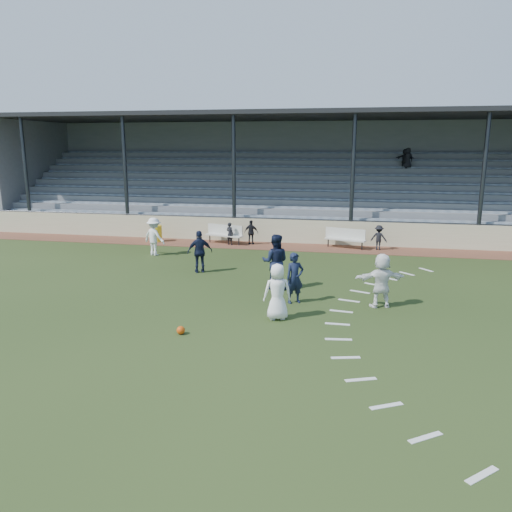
{
  "coord_description": "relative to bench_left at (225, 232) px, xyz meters",
  "views": [
    {
      "loc": [
        3.21,
        -13.5,
        4.96
      ],
      "look_at": [
        0.0,
        2.5,
        1.3
      ],
      "focal_mm": 35.0,
      "sensor_mm": 36.0,
      "label": 1
    }
  ],
  "objects": [
    {
      "name": "sub_right",
      "position": [
        7.63,
        -0.08,
        0.03
      ],
      "size": [
        0.84,
        0.6,
        1.19
      ],
      "primitive_type": "imported",
      "rotation": [
        0.0,
        0.0,
        2.92
      ],
      "color": "black",
      "rests_on": "cinder_track"
    },
    {
      "name": "player_navy_lead",
      "position": [
        4.69,
        -8.97,
        0.23
      ],
      "size": [
        0.71,
        0.64,
        1.63
      ],
      "primitive_type": "imported",
      "rotation": [
        0.0,
        0.0,
        0.54
      ],
      "color": "#121931",
      "rests_on": "ground"
    },
    {
      "name": "trash_bin",
      "position": [
        -3.58,
        -0.21,
        -0.15
      ],
      "size": [
        0.52,
        0.52,
        0.84
      ],
      "primitive_type": "cylinder",
      "color": "yellow",
      "rests_on": "cinder_track"
    },
    {
      "name": "bench_right",
      "position": [
        6.04,
        0.05,
        0.0
      ],
      "size": [
        2.03,
        1.02,
        0.95
      ],
      "rotation": [
        0.0,
        0.0,
        -0.29
      ],
      "color": "beige",
      "rests_on": "cinder_track"
    },
    {
      "name": "sub_left_far",
      "position": [
        1.38,
        0.02,
        0.05
      ],
      "size": [
        0.73,
        0.33,
        1.22
      ],
      "primitive_type": "imported",
      "rotation": [
        0.0,
        0.0,
        3.09
      ],
      "color": "black",
      "rests_on": "cinder_track"
    },
    {
      "name": "player_white_back",
      "position": [
        7.36,
        -8.85,
        0.27
      ],
      "size": [
        1.66,
        0.96,
        1.71
      ],
      "primitive_type": "imported",
      "rotation": [
        0.0,
        0.0,
        3.45
      ],
      "color": "white",
      "rests_on": "ground"
    },
    {
      "name": "football",
      "position": [
        2.04,
        -12.28,
        -0.47
      ],
      "size": [
        0.22,
        0.22,
        0.22
      ],
      "primitive_type": "sphere",
      "color": "#CC470C",
      "rests_on": "ground"
    },
    {
      "name": "player_white_wing",
      "position": [
        -2.45,
        -3.23,
        0.28
      ],
      "size": [
        1.27,
        0.99,
        1.72
      ],
      "primitive_type": "imported",
      "rotation": [
        0.0,
        0.0,
        2.78
      ],
      "color": "white",
      "rests_on": "ground"
    },
    {
      "name": "bench_left",
      "position": [
        0.0,
        0.0,
        0.0
      ],
      "size": [
        2.03,
        0.98,
        0.95
      ],
      "rotation": [
        0.0,
        0.0,
        -0.27
      ],
      "color": "beige",
      "rests_on": "cinder_track"
    },
    {
      "name": "player_white_lead",
      "position": [
        4.38,
        -10.58,
        0.24
      ],
      "size": [
        0.93,
        0.76,
        1.64
      ],
      "primitive_type": "imported",
      "rotation": [
        0.0,
        0.0,
        3.47
      ],
      "color": "white",
      "rests_on": "ground"
    },
    {
      "name": "grandstand",
      "position": [
        3.28,
        5.57,
        1.62
      ],
      "size": [
        34.6,
        9.0,
        6.61
      ],
      "color": "slate",
      "rests_on": "ground"
    },
    {
      "name": "cinder_track",
      "position": [
        3.27,
        -0.19,
        -0.57
      ],
      "size": [
        34.0,
        2.0,
        0.02
      ],
      "primitive_type": "cube",
      "color": "brown",
      "rests_on": "ground"
    },
    {
      "name": "player_navy_wing",
      "position": [
        0.55,
        -5.83,
        0.25
      ],
      "size": [
        1.06,
        0.76,
        1.67
      ],
      "primitive_type": "imported",
      "rotation": [
        0.0,
        0.0,
        3.55
      ],
      "color": "#121931",
      "rests_on": "ground"
    },
    {
      "name": "penalty_arc",
      "position": [
        7.39,
        -10.69,
        -0.58
      ],
      "size": [
        3.89,
        14.63,
        0.01
      ],
      "color": "silver",
      "rests_on": "ground"
    },
    {
      "name": "ground",
      "position": [
        3.27,
        -10.69,
        -0.58
      ],
      "size": [
        90.0,
        90.0,
        0.0
      ],
      "primitive_type": "plane",
      "color": "#263616",
      "rests_on": "ground"
    },
    {
      "name": "sub_left_near",
      "position": [
        0.36,
        -0.31,
        0.0
      ],
      "size": [
        0.49,
        0.42,
        1.13
      ],
      "primitive_type": "imported",
      "rotation": [
        0.0,
        0.0,
        2.71
      ],
      "color": "black",
      "rests_on": "cinder_track"
    },
    {
      "name": "retaining_wall",
      "position": [
        3.27,
        0.86,
        0.02
      ],
      "size": [
        34.0,
        0.18,
        1.2
      ],
      "primitive_type": "cube",
      "color": "beige",
      "rests_on": "ground"
    },
    {
      "name": "player_navy_mid",
      "position": [
        3.82,
        -7.52,
        0.39
      ],
      "size": [
        0.99,
        0.79,
        1.94
      ],
      "primitive_type": "imported",
      "rotation": [
        0.0,
        0.0,
        3.2
      ],
      "color": "#121931",
      "rests_on": "ground"
    }
  ]
}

